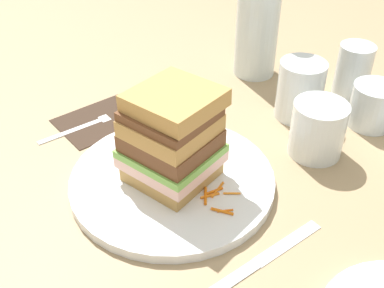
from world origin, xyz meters
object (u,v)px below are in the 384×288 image
object	(u,v)px
napkin_dark	(100,120)
empty_tumbler_1	(373,106)
sandwich	(174,137)
water_bottle	(259,5)
empty_tumbler_2	(300,90)
empty_tumbler_0	(353,71)
juice_glass	(317,131)
main_plate	(175,179)
fork	(88,123)
knife	(256,264)

from	to	relation	value
napkin_dark	empty_tumbler_1	xyz separation A→B (m)	(0.28, 0.35, 0.03)
sandwich	water_bottle	size ratio (longest dim) A/B	0.45
napkin_dark	empty_tumbler_2	distance (m)	0.34
sandwich	empty_tumbler_2	bearing A→B (deg)	93.03
napkin_dark	empty_tumbler_0	bearing A→B (deg)	63.25
juice_glass	empty_tumbler_1	bearing A→B (deg)	87.70
water_bottle	empty_tumbler_2	bearing A→B (deg)	-17.28
main_plate	empty_tumbler_1	world-z (taller)	empty_tumbler_1
empty_tumbler_2	napkin_dark	bearing A→B (deg)	-124.80
empty_tumbler_0	empty_tumbler_1	bearing A→B (deg)	-31.88
main_plate	sandwich	distance (m)	0.07
fork	knife	size ratio (longest dim) A/B	0.83
water_bottle	empty_tumbler_0	world-z (taller)	water_bottle
fork	water_bottle	size ratio (longest dim) A/B	0.55
fork	water_bottle	xyz separation A→B (m)	(0.03, 0.34, 0.13)
water_bottle	empty_tumbler_2	world-z (taller)	water_bottle
napkin_dark	water_bottle	distance (m)	0.35
empty_tumbler_0	empty_tumbler_2	bearing A→B (deg)	-95.04
juice_glass	empty_tumbler_2	distance (m)	0.10
knife	water_bottle	xyz separation A→B (m)	(-0.35, 0.33, 0.13)
sandwich	empty_tumbler_2	world-z (taller)	sandwich
napkin_dark	water_bottle	world-z (taller)	water_bottle
main_plate	empty_tumbler_0	xyz separation A→B (m)	(-0.00, 0.39, 0.04)
sandwich	water_bottle	bearing A→B (deg)	118.56
main_plate	empty_tumbler_1	distance (m)	0.35
main_plate	water_bottle	xyz separation A→B (m)	(-0.17, 0.31, 0.13)
knife	fork	bearing A→B (deg)	-177.15
sandwich	empty_tumbler_0	xyz separation A→B (m)	(-0.00, 0.39, -0.03)
main_plate	empty_tumbler_0	world-z (taller)	empty_tumbler_0
sandwich	empty_tumbler_1	xyz separation A→B (m)	(0.08, 0.34, -0.04)
empty_tumbler_0	empty_tumbler_1	size ratio (longest dim) A/B	1.30
main_plate	napkin_dark	size ratio (longest dim) A/B	2.03
sandwich	knife	xyz separation A→B (m)	(0.18, -0.01, -0.08)
empty_tumbler_1	water_bottle	bearing A→B (deg)	-173.87
main_plate	napkin_dark	world-z (taller)	main_plate
fork	empty_tumbler_1	distance (m)	0.47
knife	main_plate	bearing A→B (deg)	176.51
napkin_dark	juice_glass	bearing A→B (deg)	38.26
water_bottle	empty_tumbler_2	distance (m)	0.19
juice_glass	empty_tumbler_1	size ratio (longest dim) A/B	1.14
sandwich	knife	bearing A→B (deg)	-3.61
knife	juice_glass	world-z (taller)	juice_glass
juice_glass	water_bottle	distance (m)	0.28
main_plate	sandwich	size ratio (longest dim) A/B	2.10
sandwich	juice_glass	size ratio (longest dim) A/B	1.60
sandwich	water_bottle	world-z (taller)	water_bottle
empty_tumbler_0	empty_tumbler_1	world-z (taller)	empty_tumbler_0
empty_tumbler_0	empty_tumbler_2	xyz separation A→B (m)	(-0.01, -0.13, 0.00)
fork	knife	bearing A→B (deg)	2.85
juice_glass	knife	bearing A→B (deg)	-64.96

